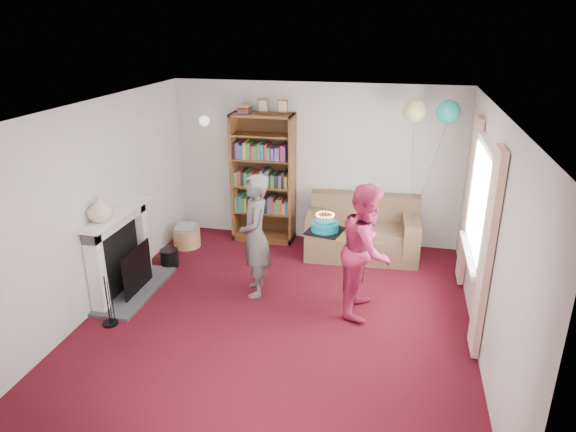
% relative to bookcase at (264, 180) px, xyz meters
% --- Properties ---
extents(ground, '(5.00, 5.00, 0.00)m').
position_rel_bookcase_xyz_m(ground, '(0.79, -2.30, -1.00)').
color(ground, '#38080C').
rests_on(ground, ground).
extents(wall_back, '(4.50, 0.02, 2.50)m').
position_rel_bookcase_xyz_m(wall_back, '(0.79, 0.21, 0.25)').
color(wall_back, silver).
rests_on(wall_back, ground).
extents(wall_left, '(0.02, 5.00, 2.50)m').
position_rel_bookcase_xyz_m(wall_left, '(-1.47, -2.30, 0.25)').
color(wall_left, silver).
rests_on(wall_left, ground).
extents(wall_right, '(0.02, 5.00, 2.50)m').
position_rel_bookcase_xyz_m(wall_right, '(3.05, -2.30, 0.25)').
color(wall_right, silver).
rests_on(wall_right, ground).
extents(ceiling, '(4.50, 5.00, 0.01)m').
position_rel_bookcase_xyz_m(ceiling, '(0.79, -2.30, 1.51)').
color(ceiling, white).
rests_on(ceiling, wall_back).
extents(fireplace, '(0.55, 1.80, 1.12)m').
position_rel_bookcase_xyz_m(fireplace, '(-1.30, -2.11, -0.49)').
color(fireplace, '#3F3F42').
rests_on(fireplace, ground).
extents(window_bay, '(0.14, 2.02, 2.20)m').
position_rel_bookcase_xyz_m(window_bay, '(2.99, -1.70, 0.21)').
color(window_bay, white).
rests_on(window_bay, ground).
extents(wall_sconce, '(0.16, 0.23, 0.16)m').
position_rel_bookcase_xyz_m(wall_sconce, '(-0.96, 0.06, 0.88)').
color(wall_sconce, gold).
rests_on(wall_sconce, ground).
extents(bookcase, '(0.97, 0.42, 2.25)m').
position_rel_bookcase_xyz_m(bookcase, '(0.00, 0.00, 0.00)').
color(bookcase, '#472B14').
rests_on(bookcase, ground).
extents(sofa, '(1.65, 0.88, 0.88)m').
position_rel_bookcase_xyz_m(sofa, '(1.60, -0.23, -0.67)').
color(sofa, brown).
rests_on(sofa, ground).
extents(wicker_basket, '(0.42, 0.42, 0.37)m').
position_rel_bookcase_xyz_m(wicker_basket, '(-1.11, -0.58, -0.83)').
color(wicker_basket, '#A5834D').
rests_on(wicker_basket, ground).
extents(person_striped, '(0.53, 0.67, 1.60)m').
position_rel_bookcase_xyz_m(person_striped, '(0.36, -1.77, -0.20)').
color(person_striped, black).
rests_on(person_striped, ground).
extents(person_magenta, '(0.68, 0.84, 1.62)m').
position_rel_bookcase_xyz_m(person_magenta, '(1.76, -1.89, -0.19)').
color(person_magenta, '#AD224B').
rests_on(person_magenta, ground).
extents(birthday_cake, '(0.39, 0.39, 0.22)m').
position_rel_bookcase_xyz_m(birthday_cake, '(1.27, -1.99, 0.11)').
color(birthday_cake, black).
rests_on(birthday_cake, ground).
extents(balloons, '(0.75, 0.31, 1.72)m').
position_rel_bookcase_xyz_m(balloons, '(2.43, -0.38, 1.22)').
color(balloons, '#3F3F3F').
rests_on(balloons, ground).
extents(mantel_vase, '(0.31, 0.31, 0.31)m').
position_rel_bookcase_xyz_m(mantel_vase, '(-1.33, -2.45, 0.28)').
color(mantel_vase, beige).
rests_on(mantel_vase, fireplace).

